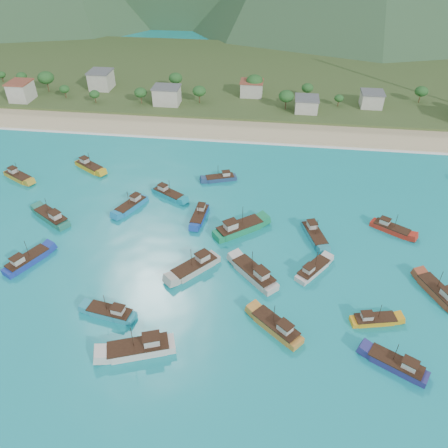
# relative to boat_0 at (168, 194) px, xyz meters

# --- Properties ---
(ground) EXTENTS (600.00, 600.00, 0.00)m
(ground) POSITION_rel_boat_0_xyz_m (18.18, -32.83, -0.69)
(ground) COLOR #0C8386
(ground) RESTS_ON ground
(beach) EXTENTS (400.00, 18.00, 1.20)m
(beach) POSITION_rel_boat_0_xyz_m (18.18, 46.17, -0.69)
(beach) COLOR beige
(beach) RESTS_ON ground
(land) EXTENTS (400.00, 110.00, 2.40)m
(land) POSITION_rel_boat_0_xyz_m (18.18, 107.17, -0.69)
(land) COLOR #385123
(land) RESTS_ON ground
(surf_line) EXTENTS (400.00, 2.50, 0.08)m
(surf_line) POSITION_rel_boat_0_xyz_m (18.18, 36.67, -0.69)
(surf_line) COLOR white
(surf_line) RESTS_ON ground
(village) EXTENTS (208.66, 26.17, 6.97)m
(village) POSITION_rel_boat_0_xyz_m (18.62, 67.74, 3.97)
(village) COLOR beige
(village) RESTS_ON ground
(vegetation) EXTENTS (276.58, 25.55, 8.95)m
(vegetation) POSITION_rel_boat_0_xyz_m (12.50, 70.90, 4.52)
(vegetation) COLOR #235623
(vegetation) RESTS_ON ground
(boat_0) EXTENTS (10.20, 7.74, 5.97)m
(boat_0) POSITION_rel_boat_0_xyz_m (0.00, 0.00, 0.00)
(boat_0) COLOR teal
(boat_0) RESTS_ON ground
(boat_1) EXTENTS (7.88, 11.11, 6.42)m
(boat_1) POSITION_rel_boat_0_xyz_m (-25.40, -31.49, 0.08)
(boat_1) COLOR #1D359B
(boat_1) RESTS_ON ground
(boat_3) EXTENTS (9.90, 7.58, 5.80)m
(boat_3) POSITION_rel_boat_0_xyz_m (58.88, -8.40, -0.03)
(boat_3) COLOR red
(boat_3) RESTS_ON ground
(boat_4) EXTENTS (10.67, 8.37, 6.29)m
(boat_4) POSITION_rel_boat_0_xyz_m (-27.56, 12.02, 0.06)
(boat_4) COLOR gold
(boat_4) RESTS_ON ground
(boat_5) EXTENTS (10.39, 4.62, 5.93)m
(boat_5) POSITION_rel_boat_0_xyz_m (-1.34, -44.07, -0.01)
(boat_5) COLOR teal
(boat_5) RESTS_ON ground
(boat_7) EXTENTS (6.47, 11.12, 6.31)m
(boat_7) POSITION_rel_boat_0_xyz_m (39.78, -13.42, 0.06)
(boat_7) COLOR teal
(boat_7) RESTS_ON ground
(boat_8) EXTENTS (9.60, 5.61, 5.45)m
(boat_8) POSITION_rel_boat_0_xyz_m (13.34, 10.57, -0.09)
(boat_8) COLOR navy
(boat_8) RESTS_ON ground
(boat_9) EXTENTS (10.72, 7.72, 6.21)m
(boat_9) POSITION_rel_boat_0_xyz_m (52.92, -49.24, 0.04)
(boat_9) COLOR navy
(boat_9) RESTS_ON ground
(boat_10) EXTENTS (10.51, 7.56, 6.08)m
(boat_10) POSITION_rel_boat_0_xyz_m (-46.38, 3.68, 0.02)
(boat_10) COLOR gold
(boat_10) RESTS_ON ground
(boat_11) EXTENTS (11.56, 9.10, 6.82)m
(boat_11) POSITION_rel_boat_0_xyz_m (-27.19, -14.91, 0.16)
(boat_11) COLOR #20705A
(boat_11) RESTS_ON ground
(boat_14) EXTENTS (3.65, 9.93, 5.75)m
(boat_14) POSITION_rel_boat_0_xyz_m (10.50, -8.92, -0.04)
(boat_14) COLOR #1940A7
(boat_14) RESTS_ON ground
(boat_16) EXTENTS (10.53, 9.63, 6.53)m
(boat_16) POSITION_rel_boat_0_xyz_m (31.51, -43.51, 0.10)
(boat_16) COLOR #C27E30
(boat_16) RESTS_ON ground
(boat_17) EXTENTS (8.26, 9.59, 5.81)m
(boat_17) POSITION_rel_boat_0_xyz_m (39.07, -26.14, -0.03)
(boat_17) COLOR beige
(boat_17) RESTS_ON ground
(boat_18) EXTENTS (11.05, 11.25, 7.20)m
(boat_18) POSITION_rel_boat_0_xyz_m (26.26, -29.41, 0.22)
(boat_18) COLOR beige
(boat_18) RESTS_ON ground
(boat_20) EXTENTS (10.51, 11.17, 7.00)m
(boat_20) POSITION_rel_boat_0_xyz_m (12.95, -28.74, 0.19)
(boat_20) COLOR #B0ADA0
(boat_20) RESTS_ON ground
(boat_22) EXTENTS (12.98, 7.61, 7.36)m
(boat_22) POSITION_rel_boat_0_xyz_m (6.90, -51.82, 0.25)
(boat_22) COLOR silver
(boat_22) RESTS_ON ground
(boat_23) EXTENTS (7.76, 11.20, 6.45)m
(boat_23) POSITION_rel_boat_0_xyz_m (64.93, -29.97, 0.09)
(boat_23) COLOR brown
(boat_23) RESTS_ON ground
(boat_24) EXTENTS (12.67, 11.07, 7.71)m
(boat_24) POSITION_rel_boat_0_xyz_m (21.21, -13.59, 0.32)
(boat_24) COLOR #13824F
(boat_24) RESTS_ON ground
(boat_25) EXTENTS (7.18, 10.62, 6.09)m
(boat_25) POSITION_rel_boat_0_xyz_m (-8.49, -6.78, 0.02)
(boat_25) COLOR #1B7BB3
(boat_25) RESTS_ON ground
(boat_26) EXTENTS (9.31, 4.51, 5.29)m
(boat_26) POSITION_rel_boat_0_xyz_m (50.45, -39.14, -0.12)
(boat_26) COLOR orange
(boat_26) RESTS_ON ground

